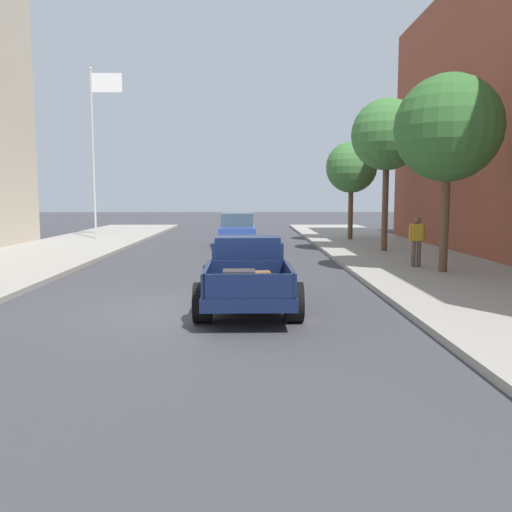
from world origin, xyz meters
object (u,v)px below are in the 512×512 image
street_tree_third (351,168)px  car_background_blue (237,231)px  pedestrian_sidewalk_right (417,238)px  flagpole (97,135)px  street_tree_second (387,135)px  hotrod_truck_navy (248,273)px  street_tree_nearest (448,129)px

street_tree_third → car_background_blue: bearing=-157.5°
pedestrian_sidewalk_right → street_tree_third: street_tree_third is taller
flagpole → street_tree_second: (14.00, -6.84, -0.76)m
street_tree_second → flagpole: bearing=154.0°
hotrod_truck_navy → street_tree_second: (5.81, 10.79, 4.26)m
hotrod_truck_navy → street_tree_third: size_ratio=0.95×
hotrod_truck_navy → flagpole: 20.08m
pedestrian_sidewalk_right → flagpole: flagpole is taller
flagpole → street_tree_second: bearing=-26.0°
car_background_blue → street_tree_third: size_ratio=0.83×
street_tree_second → car_background_blue: bearing=150.9°
street_tree_second → street_tree_nearest: bearing=-88.0°
car_background_blue → flagpole: size_ratio=0.47×
pedestrian_sidewalk_right → street_tree_third: bearing=90.5°
hotrod_truck_navy → pedestrian_sidewalk_right: size_ratio=3.01×
street_tree_nearest → street_tree_third: street_tree_nearest is taller
flagpole → street_tree_third: 13.82m
pedestrian_sidewalk_right → street_tree_second: 6.51m
street_tree_nearest → street_tree_third: size_ratio=1.15×
car_background_blue → street_tree_nearest: 12.50m
flagpole → street_tree_second: flagpole is taller
car_background_blue → pedestrian_sidewalk_right: size_ratio=2.62×
hotrod_truck_navy → pedestrian_sidewalk_right: (5.57, 5.60, 0.33)m
street_tree_nearest → street_tree_second: size_ratio=0.94×
flagpole → street_tree_nearest: size_ratio=1.53×
hotrod_truck_navy → car_background_blue: 14.35m
hotrod_truck_navy → street_tree_nearest: size_ratio=0.83×
street_tree_third → pedestrian_sidewalk_right: bearing=-89.5°
flagpole → street_tree_third: flagpole is taller
pedestrian_sidewalk_right → street_tree_second: street_tree_second is taller
flagpole → street_tree_second: size_ratio=1.44×
car_background_blue → street_tree_third: bearing=22.5°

